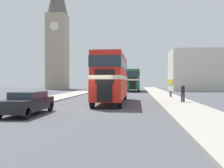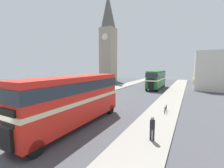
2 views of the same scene
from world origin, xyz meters
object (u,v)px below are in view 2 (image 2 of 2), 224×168
(church_tower, at_px, (108,37))
(pedestrian_walking, at_px, (152,127))
(bicycle_on_pavement, at_px, (166,109))
(double_decker_bus, at_px, (75,97))
(bus_distant, at_px, (156,78))

(church_tower, bearing_deg, pedestrian_walking, -56.88)
(bicycle_on_pavement, relative_size, church_tower, 0.06)
(bicycle_on_pavement, bearing_deg, double_decker_bus, -130.40)
(bicycle_on_pavement, xyz_separation_m, church_tower, (-23.71, 29.31, 14.86))
(church_tower, bearing_deg, double_decker_bus, -64.89)
(bus_distant, relative_size, bicycle_on_pavement, 6.16)
(bicycle_on_pavement, bearing_deg, church_tower, 128.97)
(bus_distant, distance_m, pedestrian_walking, 26.76)
(double_decker_bus, relative_size, bicycle_on_pavement, 6.32)
(pedestrian_walking, distance_m, bicycle_on_pavement, 7.30)
(bus_distant, xyz_separation_m, church_tower, (-18.85, 10.35, 12.83))
(double_decker_bus, distance_m, bicycle_on_pavement, 10.15)
(bus_distant, xyz_separation_m, bicycle_on_pavement, (4.86, -18.96, -2.02))
(bus_distant, bearing_deg, bicycle_on_pavement, -75.63)
(double_decker_bus, distance_m, bus_distant, 26.57)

